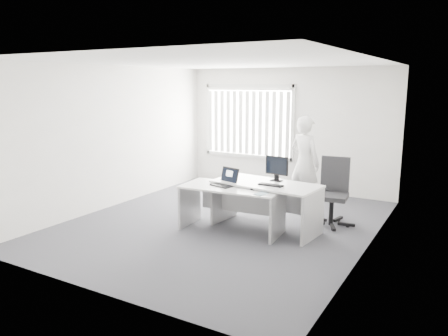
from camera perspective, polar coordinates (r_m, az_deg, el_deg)
The scene contains 18 objects.
ground at distance 7.84m, azimuth -0.25°, elevation -7.22°, with size 6.00×6.00×0.00m, color #424348.
wall_back at distance 10.20m, azimuth 8.31°, elevation 4.98°, with size 5.00×0.02×2.80m, color silver.
wall_front at distance 5.19m, azimuth -17.22°, elevation -1.21°, with size 5.00×0.02×2.80m, color silver.
wall_left at distance 9.03m, azimuth -14.12°, elevation 3.99°, with size 0.02×6.00×2.80m, color silver.
wall_right at distance 6.63m, azimuth 18.73°, elevation 1.28°, with size 0.02×6.00×2.80m, color silver.
ceiling at distance 7.45m, azimuth -0.27°, elevation 13.68°, with size 5.00×6.00×0.02m, color silver.
window at distance 10.56m, azimuth 3.18°, elevation 6.10°, with size 2.32×0.06×1.76m, color beige.
blinds at distance 10.51m, azimuth 3.03°, elevation 5.91°, with size 2.20×0.10×1.50m, color white, non-canonical shape.
desk_near at distance 7.32m, azimuth 1.01°, elevation -4.07°, with size 1.73×0.91×0.76m.
desk_far at distance 7.41m, azimuth 5.47°, elevation -3.65°, with size 1.86×1.02×0.81m.
office_chair at distance 7.92m, azimuth 13.94°, elevation -4.58°, with size 0.75×0.75×1.19m.
person at distance 8.70m, azimuth 10.50°, elevation 0.67°, with size 0.67×0.44×1.84m, color silver.
laptop at distance 7.29m, azimuth -0.15°, elevation -1.22°, with size 0.38×0.33×0.29m, color black, non-canonical shape.
paper_sheet at distance 7.06m, azimuth 3.03°, elevation -2.85°, with size 0.28×0.20×0.00m, color white.
mouse at distance 7.06m, azimuth 3.87°, elevation -2.67°, with size 0.06×0.11×0.04m, color #A7A7AA, non-canonical shape.
booklet at distance 6.80m, azimuth 4.81°, elevation -3.37°, with size 0.14×0.20×0.01m, color white.
keyboard at distance 7.16m, azimuth 6.13°, elevation -2.23°, with size 0.42×0.14×0.02m, color black.
monitor at distance 7.48m, azimuth 6.91°, elevation -0.08°, with size 0.43×0.13×0.43m, color black, non-canonical shape.
Camera 1 is at (3.76, -6.43, 2.46)m, focal length 35.00 mm.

